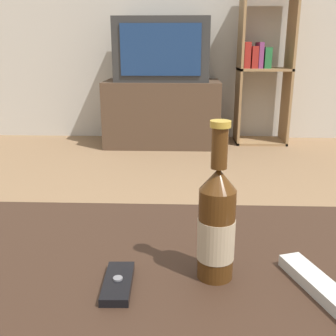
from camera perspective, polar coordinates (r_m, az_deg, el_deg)
name	(u,v)px	position (r m, az deg, el deg)	size (l,w,h in m)	color
coffee_table	(147,318)	(0.71, -3.10, -20.97)	(1.08, 0.71, 0.42)	#332116
tv_stand	(162,113)	(3.31, -0.83, 7.98)	(0.93, 0.49, 0.53)	#4C3828
television	(162,50)	(3.26, -0.88, 16.79)	(0.74, 0.42, 0.48)	#2D2D2D
bookshelf	(262,66)	(3.43, 13.49, 14.19)	(0.42, 0.30, 1.23)	#99754C
beer_bottle	(217,224)	(0.66, 7.06, -8.09)	(0.06, 0.06, 0.27)	#47280F
cell_phone	(118,284)	(0.67, -7.33, -16.40)	(0.05, 0.11, 0.02)	black
remote_control	(319,285)	(0.70, 21.06, -15.54)	(0.09, 0.18, 0.02)	beige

